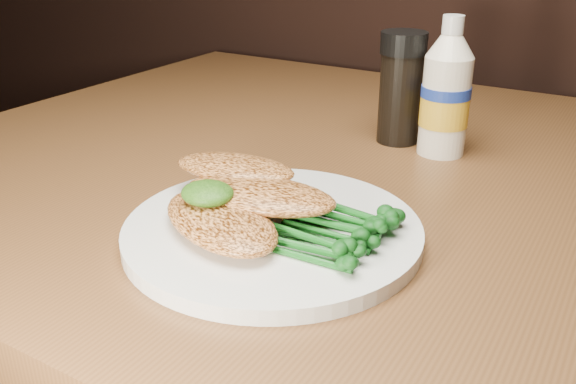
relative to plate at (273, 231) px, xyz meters
The scene contains 8 objects.
plate is the anchor object (origin of this frame).
chicken_front 0.05m from the plate, 128.51° to the right, with size 0.13×0.07×0.02m, color #E28C48.
chicken_mid 0.03m from the plate, 155.59° to the left, with size 0.13×0.07×0.02m, color #E28C48.
chicken_back 0.08m from the plate, 151.17° to the left, with size 0.11×0.06×0.02m, color #E28C48.
pesto_front 0.06m from the plate, 152.06° to the right, with size 0.04×0.04×0.02m, color black.
broccolini_bundle 0.05m from the plate, ahead, with size 0.12×0.09×0.02m, color #135718, non-canonical shape.
mayo_bottle 0.28m from the plate, 78.59° to the left, with size 0.05×0.05×0.15m, color white, non-canonical shape.
pepper_grinder 0.29m from the plate, 90.53° to the left, with size 0.05×0.05×0.13m, color black, non-canonical shape.
Camera 1 is at (0.15, 0.47, 0.99)m, focal length 38.74 mm.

